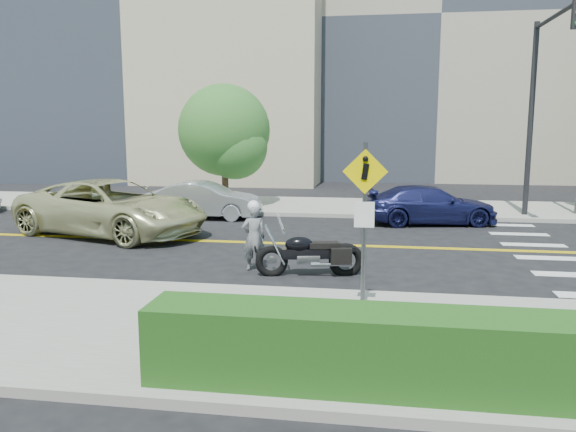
% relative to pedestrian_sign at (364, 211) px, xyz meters
% --- Properties ---
extents(ground_plane, '(120.00, 120.00, 0.00)m').
position_rel_pedestrian_sign_xyz_m(ground_plane, '(-4.20, 6.31, -1.96)').
color(ground_plane, black).
rests_on(ground_plane, ground).
extents(sidewalk_near, '(60.00, 5.00, 0.15)m').
position_rel_pedestrian_sign_xyz_m(sidewalk_near, '(-4.20, -1.19, -1.89)').
color(sidewalk_near, '#9E9B91').
rests_on(sidewalk_near, ground_plane).
extents(sidewalk_far, '(60.00, 5.00, 0.15)m').
position_rel_pedestrian_sign_xyz_m(sidewalk_far, '(-4.20, 13.81, -1.89)').
color(sidewalk_far, '#9E9B91').
rests_on(sidewalk_far, ground_plane).
extents(building_mid, '(18.00, 14.00, 20.00)m').
position_rel_pedestrian_sign_xyz_m(building_mid, '(3.80, 32.31, 8.04)').
color(building_mid, '#A39984').
rests_on(building_mid, ground_plane).
extents(hedge, '(9.00, 0.90, 1.00)m').
position_rel_pedestrian_sign_xyz_m(hedge, '(1.80, -2.99, -1.31)').
color(hedge, '#235619').
rests_on(hedge, sidewalk_near).
extents(traffic_light, '(0.28, 4.50, 7.00)m').
position_rel_pedestrian_sign_xyz_m(traffic_light, '(5.80, 11.39, 2.71)').
color(traffic_light, black).
rests_on(traffic_light, sidewalk_far).
extents(pedestrian_sign, '(0.78, 0.08, 3.00)m').
position_rel_pedestrian_sign_xyz_m(pedestrian_sign, '(0.00, 0.00, 0.00)').
color(pedestrian_sign, '#4C4C51').
rests_on(pedestrian_sign, sidewalk_near).
extents(motorcyclist, '(0.68, 0.58, 1.69)m').
position_rel_pedestrian_sign_xyz_m(motorcyclist, '(-2.66, 3.14, -1.12)').
color(motorcyclist, '#9C9B9F').
rests_on(motorcyclist, ground).
extents(motorcycle, '(2.52, 1.22, 1.47)m').
position_rel_pedestrian_sign_xyz_m(motorcycle, '(-1.27, 2.86, -1.23)').
color(motorcycle, black).
rests_on(motorcycle, ground).
extents(suv, '(6.94, 4.73, 1.76)m').
position_rel_pedestrian_sign_xyz_m(suv, '(-8.07, 6.82, -1.08)').
color(suv, beige).
rests_on(suv, ground).
extents(parked_car_silver, '(4.20, 1.49, 1.38)m').
position_rel_pedestrian_sign_xyz_m(parked_car_silver, '(-6.15, 10.50, -1.27)').
color(parked_car_silver, '#AFB3B7').
rests_on(parked_car_silver, ground).
extents(parked_car_blue, '(4.93, 2.71, 1.35)m').
position_rel_pedestrian_sign_xyz_m(parked_car_blue, '(2.14, 10.51, -1.28)').
color(parked_car_blue, '#1B1E51').
rests_on(parked_car_blue, ground).
extents(tree_far_a, '(3.79, 3.79, 5.18)m').
position_rel_pedestrian_sign_xyz_m(tree_far_a, '(-6.03, 13.02, 1.32)').
color(tree_far_a, '#382619').
rests_on(tree_far_a, ground).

